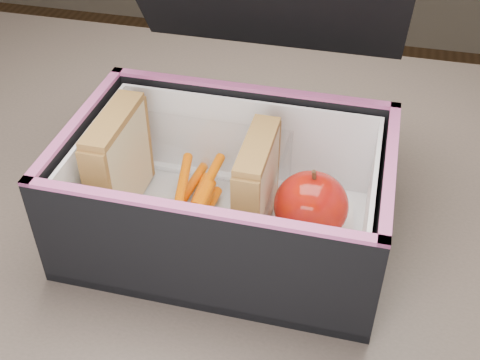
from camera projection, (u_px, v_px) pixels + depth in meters
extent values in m
cube|color=brown|center=(255.00, 227.00, 0.64)|extent=(1.20, 0.80, 0.03)
cube|color=#382D26|center=(29.00, 201.00, 1.24)|extent=(0.05, 0.05, 0.72)
cube|color=#CCB682|center=(112.00, 163.00, 0.59)|extent=(0.01, 0.09, 0.10)
cube|color=#DB6E81|center=(120.00, 168.00, 0.59)|extent=(0.01, 0.09, 0.09)
cube|color=#CCB682|center=(127.00, 166.00, 0.58)|extent=(0.01, 0.09, 0.10)
cube|color=olive|center=(112.00, 120.00, 0.55)|extent=(0.03, 0.09, 0.01)
cube|color=#CCB682|center=(249.00, 187.00, 0.56)|extent=(0.01, 0.09, 0.09)
cube|color=#DB6E81|center=(256.00, 191.00, 0.56)|extent=(0.01, 0.08, 0.09)
cube|color=#CCB682|center=(264.00, 189.00, 0.56)|extent=(0.01, 0.09, 0.09)
cube|color=olive|center=(258.00, 146.00, 0.53)|extent=(0.02, 0.09, 0.01)
cylinder|color=#FE5D00|center=(189.00, 189.00, 0.62)|extent=(0.02, 0.08, 0.01)
cylinder|color=#FE5D00|center=(197.00, 207.00, 0.59)|extent=(0.02, 0.08, 0.01)
cylinder|color=#FE5D00|center=(198.00, 211.00, 0.57)|extent=(0.01, 0.08, 0.01)
cylinder|color=#FE5D00|center=(196.00, 201.00, 0.61)|extent=(0.01, 0.08, 0.01)
cylinder|color=#FE5D00|center=(197.00, 210.00, 0.58)|extent=(0.01, 0.08, 0.01)
cylinder|color=#FE5D00|center=(209.00, 180.00, 0.60)|extent=(0.01, 0.08, 0.01)
cylinder|color=#FE5D00|center=(204.00, 215.00, 0.59)|extent=(0.02, 0.08, 0.01)
cylinder|color=#FE5D00|center=(195.00, 219.00, 0.57)|extent=(0.02, 0.08, 0.01)
cylinder|color=#FE5D00|center=(183.00, 181.00, 0.60)|extent=(0.03, 0.08, 0.01)
cube|color=white|center=(312.00, 230.00, 0.58)|extent=(0.09, 0.09, 0.01)
ellipsoid|color=maroon|center=(311.00, 206.00, 0.56)|extent=(0.09, 0.09, 0.06)
cylinder|color=#482D19|center=(314.00, 175.00, 0.53)|extent=(0.01, 0.01, 0.01)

